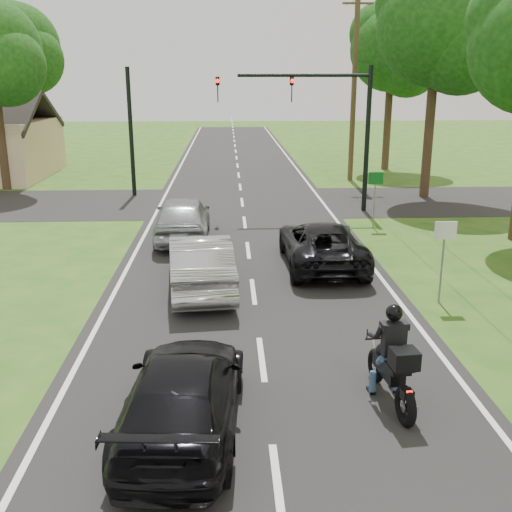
{
  "coord_description": "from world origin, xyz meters",
  "views": [
    {
      "loc": [
        -0.64,
        -11.07,
        5.5
      ],
      "look_at": [
        0.03,
        3.0,
        1.3
      ],
      "focal_mm": 42.0,
      "sensor_mm": 36.0,
      "label": 1
    }
  ],
  "objects_px": {
    "sign_green": "(375,186)",
    "silver_suv": "(183,218)",
    "dark_suv": "(322,244)",
    "motorcycle_rider": "(393,366)",
    "traffic_signal": "(324,112)",
    "dark_car_behind": "(183,394)",
    "utility_pole_far": "(354,86)",
    "silver_sedan": "(200,263)",
    "sign_white": "(444,242)"
  },
  "relations": [
    {
      "from": "sign_green",
      "to": "silver_suv",
      "type": "bearing_deg",
      "value": -168.26
    },
    {
      "from": "dark_suv",
      "to": "sign_green",
      "type": "distance_m",
      "value": 5.55
    },
    {
      "from": "motorcycle_rider",
      "to": "traffic_signal",
      "type": "height_order",
      "value": "traffic_signal"
    },
    {
      "from": "dark_car_behind",
      "to": "traffic_signal",
      "type": "bearing_deg",
      "value": -102.07
    },
    {
      "from": "dark_suv",
      "to": "traffic_signal",
      "type": "relative_size",
      "value": 0.76
    },
    {
      "from": "traffic_signal",
      "to": "utility_pole_far",
      "type": "xyz_separation_m",
      "value": [
        2.86,
        8.0,
        0.95
      ]
    },
    {
      "from": "utility_pole_far",
      "to": "dark_suv",
      "type": "bearing_deg",
      "value": -104.35
    },
    {
      "from": "motorcycle_rider",
      "to": "dark_car_behind",
      "type": "distance_m",
      "value": 3.63
    },
    {
      "from": "dark_suv",
      "to": "silver_sedan",
      "type": "height_order",
      "value": "silver_sedan"
    },
    {
      "from": "traffic_signal",
      "to": "sign_white",
      "type": "relative_size",
      "value": 3.0
    },
    {
      "from": "traffic_signal",
      "to": "utility_pole_far",
      "type": "distance_m",
      "value": 8.55
    },
    {
      "from": "motorcycle_rider",
      "to": "dark_suv",
      "type": "xyz_separation_m",
      "value": [
        -0.0,
        8.05,
        -0.04
      ]
    },
    {
      "from": "dark_car_behind",
      "to": "dark_suv",
      "type": "bearing_deg",
      "value": -108.26
    },
    {
      "from": "motorcycle_rider",
      "to": "silver_sedan",
      "type": "bearing_deg",
      "value": 115.03
    },
    {
      "from": "motorcycle_rider",
      "to": "sign_green",
      "type": "relative_size",
      "value": 1.01
    },
    {
      "from": "dark_car_behind",
      "to": "traffic_signal",
      "type": "relative_size",
      "value": 0.7
    },
    {
      "from": "silver_suv",
      "to": "sign_green",
      "type": "distance_m",
      "value": 7.34
    },
    {
      "from": "motorcycle_rider",
      "to": "traffic_signal",
      "type": "distance_m",
      "value": 16.22
    },
    {
      "from": "utility_pole_far",
      "to": "sign_green",
      "type": "bearing_deg",
      "value": -96.73
    },
    {
      "from": "dark_car_behind",
      "to": "silver_sedan",
      "type": "bearing_deg",
      "value": -86.02
    },
    {
      "from": "silver_sedan",
      "to": "sign_green",
      "type": "height_order",
      "value": "sign_green"
    },
    {
      "from": "dark_car_behind",
      "to": "traffic_signal",
      "type": "xyz_separation_m",
      "value": [
        4.74,
        16.5,
        3.48
      ]
    },
    {
      "from": "sign_green",
      "to": "dark_car_behind",
      "type": "bearing_deg",
      "value": -115.05
    },
    {
      "from": "traffic_signal",
      "to": "utility_pole_far",
      "type": "bearing_deg",
      "value": 70.32
    },
    {
      "from": "sign_white",
      "to": "sign_green",
      "type": "xyz_separation_m",
      "value": [
        0.2,
        8.0,
        0.0
      ]
    },
    {
      "from": "motorcycle_rider",
      "to": "sign_white",
      "type": "xyz_separation_m",
      "value": [
        2.53,
        4.8,
        0.87
      ]
    },
    {
      "from": "dark_suv",
      "to": "silver_suv",
      "type": "xyz_separation_m",
      "value": [
        -4.41,
        3.26,
        0.11
      ]
    },
    {
      "from": "utility_pole_far",
      "to": "sign_white",
      "type": "bearing_deg",
      "value": -94.51
    },
    {
      "from": "silver_suv",
      "to": "sign_white",
      "type": "distance_m",
      "value": 9.55
    },
    {
      "from": "motorcycle_rider",
      "to": "dark_car_behind",
      "type": "bearing_deg",
      "value": -174.8
    },
    {
      "from": "sign_white",
      "to": "traffic_signal",
      "type": "bearing_deg",
      "value": 97.05
    },
    {
      "from": "dark_suv",
      "to": "silver_sedan",
      "type": "relative_size",
      "value": 1.06
    },
    {
      "from": "utility_pole_far",
      "to": "sign_white",
      "type": "distance_m",
      "value": 19.39
    },
    {
      "from": "dark_suv",
      "to": "sign_green",
      "type": "height_order",
      "value": "sign_green"
    },
    {
      "from": "silver_sedan",
      "to": "silver_suv",
      "type": "distance_m",
      "value": 5.34
    },
    {
      "from": "dark_suv",
      "to": "dark_car_behind",
      "type": "xyz_separation_m",
      "value": [
        -3.57,
        -8.73,
        -0.03
      ]
    },
    {
      "from": "silver_suv",
      "to": "dark_car_behind",
      "type": "bearing_deg",
      "value": 93.51
    },
    {
      "from": "dark_suv",
      "to": "sign_white",
      "type": "height_order",
      "value": "sign_white"
    },
    {
      "from": "motorcycle_rider",
      "to": "dark_car_behind",
      "type": "relative_size",
      "value": 0.48
    },
    {
      "from": "utility_pole_far",
      "to": "silver_sedan",
      "type": "bearing_deg",
      "value": -113.15
    },
    {
      "from": "motorcycle_rider",
      "to": "dark_suv",
      "type": "relative_size",
      "value": 0.44
    },
    {
      "from": "motorcycle_rider",
      "to": "silver_suv",
      "type": "relative_size",
      "value": 0.47
    },
    {
      "from": "dark_car_behind",
      "to": "traffic_signal",
      "type": "height_order",
      "value": "traffic_signal"
    },
    {
      "from": "traffic_signal",
      "to": "sign_green",
      "type": "bearing_deg",
      "value": -62.62
    },
    {
      "from": "motorcycle_rider",
      "to": "dark_suv",
      "type": "height_order",
      "value": "motorcycle_rider"
    },
    {
      "from": "utility_pole_far",
      "to": "motorcycle_rider",
      "type": "bearing_deg",
      "value": -99.61
    },
    {
      "from": "dark_suv",
      "to": "traffic_signal",
      "type": "distance_m",
      "value": 8.58
    },
    {
      "from": "traffic_signal",
      "to": "sign_white",
      "type": "bearing_deg",
      "value": -82.95
    },
    {
      "from": "sign_green",
      "to": "dark_suv",
      "type": "bearing_deg",
      "value": -119.94
    },
    {
      "from": "silver_suv",
      "to": "traffic_signal",
      "type": "relative_size",
      "value": 0.72
    }
  ]
}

